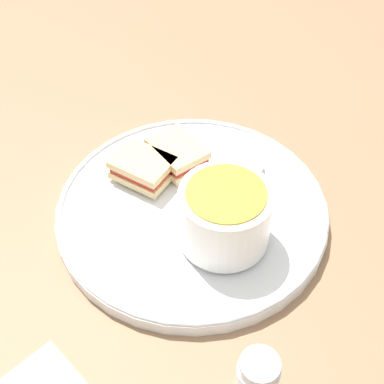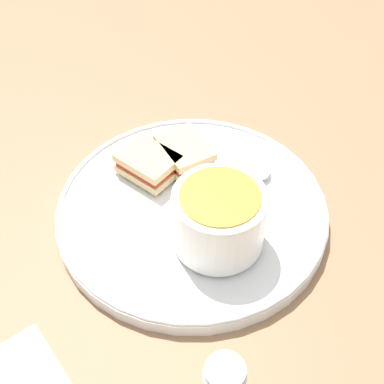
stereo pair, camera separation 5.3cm
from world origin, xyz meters
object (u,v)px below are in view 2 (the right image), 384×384
at_px(sandwich_half_near, 185,153).
at_px(sandwich_half_far, 148,164).
at_px(spoon, 260,176).
at_px(soup_bowl, 216,219).

height_order(sandwich_half_near, sandwich_half_far, same).
xyz_separation_m(sandwich_half_near, sandwich_half_far, (0.05, -0.00, 0.00)).
height_order(spoon, sandwich_half_far, sandwich_half_far).
bearing_deg(spoon, soup_bowl, 157.19).
relative_size(soup_bowl, spoon, 0.95).
height_order(soup_bowl, sandwich_half_near, soup_bowl).
relative_size(sandwich_half_near, sandwich_half_far, 0.83).
xyz_separation_m(soup_bowl, sandwich_half_far, (0.02, -0.13, -0.02)).
bearing_deg(spoon, sandwich_half_near, 79.38).
distance_m(spoon, sandwich_half_far, 0.14).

